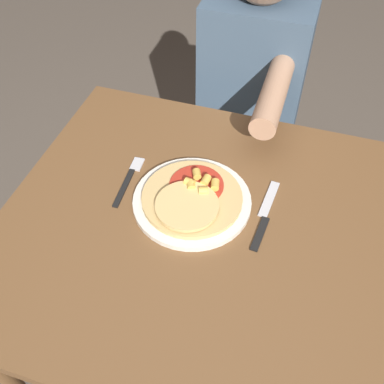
# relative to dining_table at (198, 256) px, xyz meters

# --- Properties ---
(ground_plane) EXTENTS (8.00, 8.00, 0.00)m
(ground_plane) POSITION_rel_dining_table_xyz_m (0.00, 0.00, -0.64)
(ground_plane) COLOR brown
(dining_table) EXTENTS (0.93, 0.86, 0.77)m
(dining_table) POSITION_rel_dining_table_xyz_m (0.00, 0.00, 0.00)
(dining_table) COLOR brown
(dining_table) RESTS_ON ground_plane
(plate) EXTENTS (0.29, 0.29, 0.01)m
(plate) POSITION_rel_dining_table_xyz_m (-0.03, 0.06, 0.14)
(plate) COLOR silver
(plate) RESTS_ON dining_table
(pizza) EXTENTS (0.24, 0.24, 0.04)m
(pizza) POSITION_rel_dining_table_xyz_m (-0.03, 0.05, 0.16)
(pizza) COLOR tan
(pizza) RESTS_ON plate
(fork) EXTENTS (0.03, 0.18, 0.00)m
(fork) POSITION_rel_dining_table_xyz_m (-0.21, 0.09, 0.14)
(fork) COLOR black
(fork) RESTS_ON dining_table
(knife) EXTENTS (0.03, 0.22, 0.00)m
(knife) POSITION_rel_dining_table_xyz_m (0.14, 0.07, 0.14)
(knife) COLOR black
(knife) RESTS_ON dining_table
(person_diner) EXTENTS (0.33, 0.52, 1.19)m
(person_diner) POSITION_rel_dining_table_xyz_m (-0.01, 0.66, 0.05)
(person_diner) COLOR #2D2D38
(person_diner) RESTS_ON ground_plane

